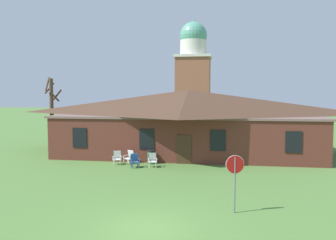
{
  "coord_description": "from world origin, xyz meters",
  "views": [
    {
      "loc": [
        2.83,
        -12.81,
        5.18
      ],
      "look_at": [
        -0.31,
        7.85,
        3.54
      ],
      "focal_mm": 37.79,
      "sensor_mm": 36.0,
      "label": 1
    }
  ],
  "objects_px": {
    "lawn_chair_left_end": "(135,160)",
    "lawn_chair_middle": "(153,160)",
    "trash_bin": "(151,157)",
    "lawn_chair_by_porch": "(117,157)",
    "lawn_chair_near_door": "(129,157)",
    "stop_sign": "(235,172)"
  },
  "relations": [
    {
      "from": "stop_sign",
      "to": "lawn_chair_left_end",
      "type": "xyz_separation_m",
      "value": [
        -6.5,
        8.35,
        -1.29
      ]
    },
    {
      "from": "lawn_chair_by_porch",
      "to": "lawn_chair_left_end",
      "type": "height_order",
      "value": "same"
    },
    {
      "from": "lawn_chair_middle",
      "to": "lawn_chair_by_porch",
      "type": "bearing_deg",
      "value": 169.92
    },
    {
      "from": "stop_sign",
      "to": "trash_bin",
      "type": "distance_m",
      "value": 11.39
    },
    {
      "from": "trash_bin",
      "to": "lawn_chair_near_door",
      "type": "bearing_deg",
      "value": -173.72
    },
    {
      "from": "stop_sign",
      "to": "lawn_chair_left_end",
      "type": "bearing_deg",
      "value": 127.87
    },
    {
      "from": "lawn_chair_by_porch",
      "to": "lawn_chair_near_door",
      "type": "relative_size",
      "value": 1.0
    },
    {
      "from": "lawn_chair_middle",
      "to": "lawn_chair_near_door",
      "type": "bearing_deg",
      "value": 153.95
    },
    {
      "from": "lawn_chair_by_porch",
      "to": "lawn_chair_middle",
      "type": "height_order",
      "value": "same"
    },
    {
      "from": "lawn_chair_by_porch",
      "to": "lawn_chair_near_door",
      "type": "height_order",
      "value": "same"
    },
    {
      "from": "lawn_chair_left_end",
      "to": "lawn_chair_middle",
      "type": "xyz_separation_m",
      "value": [
        1.19,
        0.35,
        0.0
      ]
    },
    {
      "from": "lawn_chair_middle",
      "to": "trash_bin",
      "type": "xyz_separation_m",
      "value": [
        -0.34,
        1.1,
        -0.0
      ]
    },
    {
      "from": "lawn_chair_near_door",
      "to": "trash_bin",
      "type": "height_order",
      "value": "trash_bin"
    },
    {
      "from": "lawn_chair_by_porch",
      "to": "trash_bin",
      "type": "relative_size",
      "value": 0.98
    },
    {
      "from": "lawn_chair_middle",
      "to": "trash_bin",
      "type": "relative_size",
      "value": 0.98
    },
    {
      "from": "stop_sign",
      "to": "lawn_chair_left_end",
      "type": "height_order",
      "value": "stop_sign"
    },
    {
      "from": "lawn_chair_left_end",
      "to": "trash_bin",
      "type": "bearing_deg",
      "value": 59.64
    },
    {
      "from": "lawn_chair_by_porch",
      "to": "lawn_chair_middle",
      "type": "distance_m",
      "value": 2.74
    },
    {
      "from": "lawn_chair_near_door",
      "to": "lawn_chair_left_end",
      "type": "distance_m",
      "value": 1.47
    },
    {
      "from": "lawn_chair_left_end",
      "to": "lawn_chair_middle",
      "type": "bearing_deg",
      "value": 16.45
    },
    {
      "from": "lawn_chair_near_door",
      "to": "lawn_chair_middle",
      "type": "distance_m",
      "value": 2.12
    },
    {
      "from": "trash_bin",
      "to": "lawn_chair_by_porch",
      "type": "bearing_deg",
      "value": -165.16
    }
  ]
}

